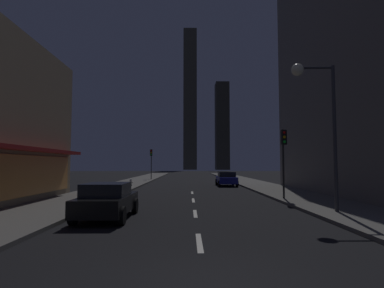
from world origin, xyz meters
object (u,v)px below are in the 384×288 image
Objects in this scene: car_parked_near at (107,200)px; street_lamp_right at (315,100)px; fire_hydrant_far_left at (131,182)px; traffic_light_near_right at (284,148)px; car_parked_far at (226,179)px; traffic_light_far_left at (151,157)px.

car_parked_near is 0.64× the size of street_lamp_right.
fire_hydrant_far_left is (-2.30, 17.84, -0.29)m from car_parked_near.
fire_hydrant_far_left is 0.16× the size of traffic_light_near_right.
fire_hydrant_far_left is at bearing 123.68° from street_lamp_right.
car_parked_near is at bearing -174.18° from street_lamp_right.
traffic_light_near_right is at bearing 88.68° from street_lamp_right.
street_lamp_right is (11.28, -16.92, 4.61)m from fire_hydrant_far_left.
car_parked_far is 15.16m from traffic_light_far_left.
traffic_light_near_right is (1.90, -13.28, 2.45)m from car_parked_far.
traffic_light_far_left is (-9.10, 11.87, 2.45)m from car_parked_far.
traffic_light_near_right is 0.64× the size of street_lamp_right.
traffic_light_far_left is (-1.90, 31.27, 2.45)m from car_parked_near.
fire_hydrant_far_left is 0.16× the size of traffic_light_far_left.
traffic_light_near_right reaches higher than car_parked_far.
car_parked_far is 19.07m from street_lamp_right.
traffic_light_near_right is (11.40, -11.72, 2.74)m from fire_hydrant_far_left.
street_lamp_right reaches higher than traffic_light_far_left.
street_lamp_right reaches higher than car_parked_near.
street_lamp_right reaches higher than fire_hydrant_far_left.
traffic_light_near_right is at bearing -66.37° from traffic_light_far_left.
car_parked_far is at bearing 69.64° from car_parked_near.
fire_hydrant_far_left is 20.86m from street_lamp_right.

